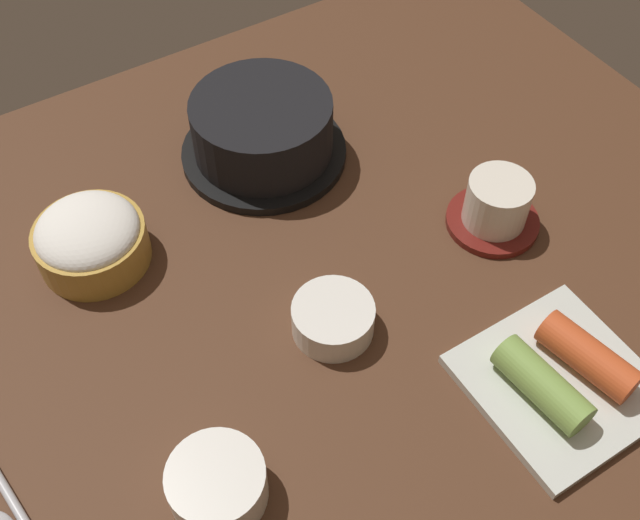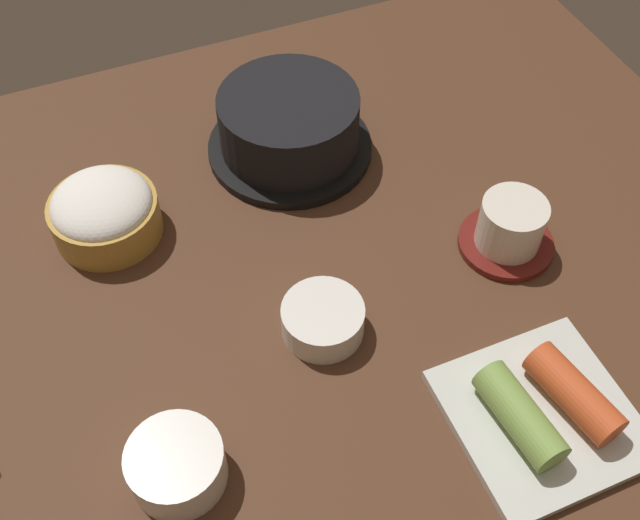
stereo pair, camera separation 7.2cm
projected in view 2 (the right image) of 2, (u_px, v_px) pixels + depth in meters
The scene contains 7 objects.
dining_table at pixel (294, 276), 75.61cm from camera, with size 100.00×76.00×2.00cm, color #4C2D1C.
stone_pot at pixel (289, 125), 82.36cm from camera, with size 18.19×18.19×7.45cm.
rice_bowl at pixel (104, 211), 75.66cm from camera, with size 10.89×10.89×6.02cm.
tea_cup_with_saucer at pixel (510, 228), 74.65cm from camera, with size 9.52×9.52×5.88cm.
banchan_cup_center at pixel (324, 318), 69.25cm from camera, with size 7.61×7.61×3.18cm.
kimchi_plate at pixel (544, 411), 63.77cm from camera, with size 14.95×14.95×4.28cm.
side_bowl_near at pixel (176, 465), 60.16cm from camera, with size 7.82×7.82×3.98cm.
Camera 2 is at (-15.12, -43.06, 61.36)cm, focal length 42.83 mm.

